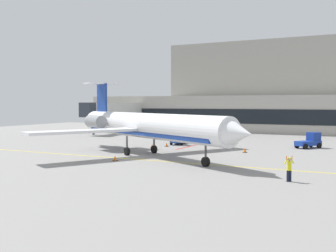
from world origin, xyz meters
TOP-DOWN VIEW (x-y plane):
  - ground at (0.00, -0.00)m, footprint 120.00×120.00m
  - terminal_building at (2.09, 46.50)m, footprint 76.04×12.29m
  - jet_bridge_west at (-23.35, 29.68)m, footprint 2.40×19.18m
  - regional_jet at (0.13, 1.87)m, footprint 29.55×24.54m
  - baggage_tug at (15.74, 17.93)m, footprint 3.19×3.80m
  - pushback_tractor at (-1.69, 14.34)m, footprint 2.64×4.17m
  - fuel_tank at (-17.48, 33.21)m, footprint 7.79×2.86m
  - marshaller at (17.76, -7.01)m, footprint 0.70×0.59m
  - safety_cone_alpha at (-2.73, 8.76)m, footprint 0.47×0.47m
  - safety_cone_bravo at (9.58, 9.29)m, footprint 0.47×0.47m
  - safety_cone_charlie at (-1.81, 11.13)m, footprint 0.47×0.47m
  - safety_cone_delta at (-0.15, -3.62)m, footprint 0.47×0.47m

SIDE VIEW (x-z plane):
  - ground at x=0.00m, z-range -0.10..0.00m
  - safety_cone_alpha at x=-2.73m, z-range -0.03..0.52m
  - safety_cone_bravo at x=9.58m, z-range -0.03..0.52m
  - safety_cone_charlie at x=-1.81m, z-range -0.03..0.52m
  - safety_cone_delta at x=-0.15m, z-range -0.03..0.52m
  - pushback_tractor at x=-1.69m, z-range -0.08..1.86m
  - baggage_tug at x=15.74m, z-range -0.10..1.94m
  - marshaller at x=17.76m, z-range 0.02..1.96m
  - fuel_tank at x=-17.48m, z-range 0.15..2.92m
  - regional_jet at x=0.13m, z-range -0.96..7.58m
  - jet_bridge_west at x=-23.35m, z-range 1.60..7.55m
  - terminal_building at x=2.09m, z-range -2.33..16.24m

